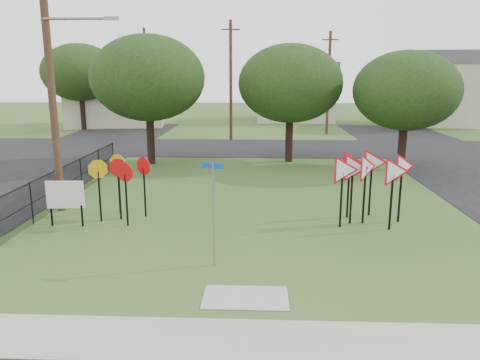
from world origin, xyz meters
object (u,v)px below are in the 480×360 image
Objects in this scene: street_name_sign at (214,207)px; stop_sign_cluster at (121,174)px; yield_sign_cluster at (368,171)px; info_board at (65,196)px.

stop_sign_cluster is at bearing 132.71° from street_name_sign.
street_name_sign reaches higher than stop_sign_cluster.
street_name_sign is at bearing -141.19° from yield_sign_cluster.
yield_sign_cluster reaches higher than info_board.
info_board is (-10.34, -0.87, -0.81)m from yield_sign_cluster.
stop_sign_cluster is at bearing 179.90° from yield_sign_cluster.
stop_sign_cluster is 1.40× the size of info_board.
yield_sign_cluster is at bearing 38.81° from street_name_sign.
stop_sign_cluster is 8.65m from yield_sign_cluster.
street_name_sign is at bearing -30.09° from info_board.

